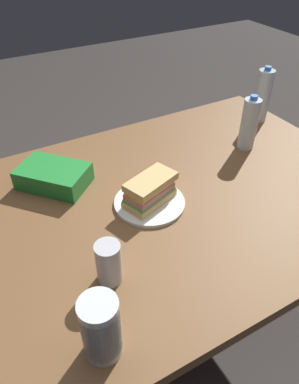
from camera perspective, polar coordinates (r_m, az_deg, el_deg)
ground_plane at (r=1.79m, az=3.07°, el=-18.73°), size 8.00×8.00×0.00m
dining_table at (r=1.29m, az=4.02°, el=-3.18°), size 1.41×1.01×0.73m
paper_plate at (r=1.18m, az=-0.00°, el=-1.67°), size 0.23×0.23×0.01m
sandwich at (r=1.15m, az=0.05°, el=0.23°), size 0.20×0.15×0.08m
chip_bag at (r=1.29m, az=-14.79°, el=2.42°), size 0.26×0.27×0.07m
water_bottle_tall at (r=1.47m, az=15.34°, el=10.26°), size 0.06×0.06×0.22m
plastic_cup_stack at (r=0.80m, az=-7.63°, el=-20.39°), size 0.08×0.08×0.17m
water_bottle_spare at (r=1.70m, az=17.30°, el=14.22°), size 0.07×0.07×0.24m
soda_can_silver at (r=0.94m, az=-6.41°, el=-10.98°), size 0.07×0.07×0.12m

